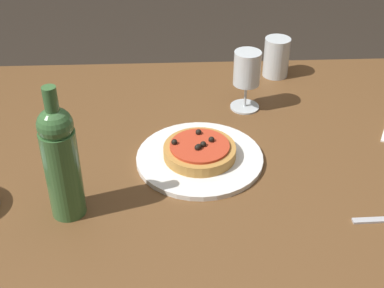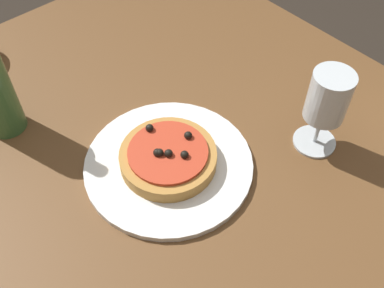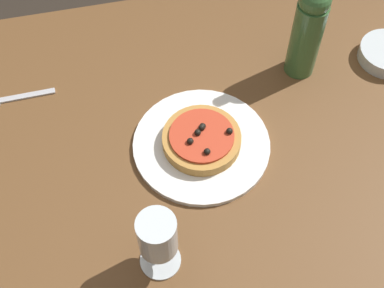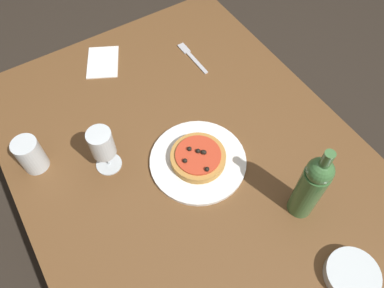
{
  "view_description": "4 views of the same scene",
  "coord_description": "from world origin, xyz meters",
  "px_view_note": "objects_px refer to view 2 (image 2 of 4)",
  "views": [
    {
      "loc": [
        -0.11,
        -1.0,
        1.47
      ],
      "look_at": [
        -0.07,
        -0.04,
        0.81
      ],
      "focal_mm": 50.0,
      "sensor_mm": 36.0,
      "label": 1
    },
    {
      "loc": [
        0.33,
        -0.3,
        1.37
      ],
      "look_at": [
        -0.03,
        0.03,
        0.79
      ],
      "focal_mm": 42.0,
      "sensor_mm": 36.0,
      "label": 2
    },
    {
      "loc": [
        0.11,
        0.59,
        1.7
      ],
      "look_at": [
        -0.03,
        0.01,
        0.79
      ],
      "focal_mm": 50.0,
      "sensor_mm": 36.0,
      "label": 3
    },
    {
      "loc": [
        -0.53,
        0.31,
        1.72
      ],
      "look_at": [
        0.0,
        -0.02,
        0.76
      ],
      "focal_mm": 35.0,
      "sensor_mm": 36.0,
      "label": 4
    }
  ],
  "objects_px": {
    "pizza": "(168,157)",
    "dining_table": "(194,208)",
    "wine_glass": "(328,100)",
    "dinner_plate": "(169,164)"
  },
  "relations": [
    {
      "from": "dinner_plate",
      "to": "wine_glass",
      "type": "distance_m",
      "value": 0.29
    },
    {
      "from": "dinner_plate",
      "to": "dining_table",
      "type": "bearing_deg",
      "value": 14.48
    },
    {
      "from": "dining_table",
      "to": "pizza",
      "type": "xyz_separation_m",
      "value": [
        -0.05,
        -0.01,
        0.11
      ]
    },
    {
      "from": "wine_glass",
      "to": "dining_table",
      "type": "bearing_deg",
      "value": -110.63
    },
    {
      "from": "pizza",
      "to": "dining_table",
      "type": "bearing_deg",
      "value": 14.34
    },
    {
      "from": "dinner_plate",
      "to": "wine_glass",
      "type": "xyz_separation_m",
      "value": [
        0.13,
        0.23,
        0.1
      ]
    },
    {
      "from": "dining_table",
      "to": "dinner_plate",
      "type": "distance_m",
      "value": 0.11
    },
    {
      "from": "dining_table",
      "to": "wine_glass",
      "type": "height_order",
      "value": "wine_glass"
    },
    {
      "from": "pizza",
      "to": "wine_glass",
      "type": "relative_size",
      "value": 1.03
    },
    {
      "from": "pizza",
      "to": "dinner_plate",
      "type": "bearing_deg",
      "value": -45.56
    }
  ]
}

